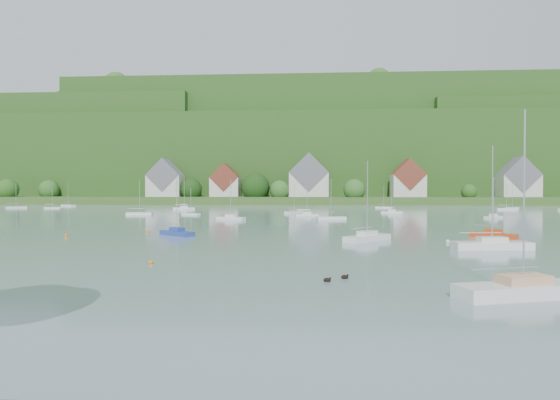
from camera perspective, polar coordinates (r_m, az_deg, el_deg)
name	(u,v)px	position (r m, az deg, el deg)	size (l,w,h in m)	color
ground	(134,357)	(19.16, -16.43, -16.90)	(600.00, 600.00, 0.00)	slate
far_shore_strip	(298,200)	(217.23, 2.03, 0.03)	(600.00, 60.00, 3.00)	#2A521E
forested_ridge	(302,160)	(286.22, 2.52, 4.60)	(620.00, 181.22, 69.89)	#1C4516
village_building_0	(166,181)	(213.13, -13.03, 2.13)	(14.00, 10.40, 16.00)	beige
village_building_1	(225,183)	(209.28, -6.30, 1.97)	(12.00, 9.36, 14.00)	beige
village_building_2	(309,179)	(205.14, 3.34, 2.41)	(16.00, 11.44, 18.00)	beige
village_building_3	(408,181)	(206.77, 14.49, 2.13)	(13.00, 10.40, 15.50)	beige
village_building_4	(518,181)	(223.40, 25.72, 2.02)	(15.00, 10.40, 16.50)	beige
near_sailboat_1	(177,232)	(65.66, -11.77, -3.64)	(5.36, 4.79, 7.61)	#243E94
near_sailboat_2	(523,288)	(30.71, 26.19, -9.11)	(7.93, 4.25, 10.31)	silver
near_sailboat_3	(367,237)	(58.20, 10.01, -4.20)	(6.00, 6.37, 9.24)	silver
near_sailboat_4	(492,244)	(53.62, 23.19, -4.71)	(7.78, 2.83, 10.28)	silver
near_sailboat_5	(493,234)	(66.76, 23.33, -3.64)	(5.27, 4.68, 7.46)	#C83D10
mooring_buoy_0	(151,264)	(41.25, -14.62, -7.11)	(0.38, 0.38, 0.38)	orange
mooring_buoy_1	(448,243)	(58.58, 18.73, -4.68)	(0.47, 0.47, 0.47)	silver
mooring_buoy_2	(496,233)	(74.36, 23.64, -3.48)	(0.45, 0.45, 0.45)	orange
mooring_buoy_3	(149,232)	(71.31, -14.87, -3.61)	(0.42, 0.42, 0.42)	orange
mooring_buoy_5	(66,236)	(68.48, -23.37, -3.87)	(0.46, 0.46, 0.46)	orange
duck_pair	(336,278)	(33.02, 6.49, -8.96)	(1.71, 1.51, 0.35)	black
far_sailboat_cluster	(345,211)	(132.28, 7.43, -1.22)	(195.96, 77.24, 8.71)	silver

